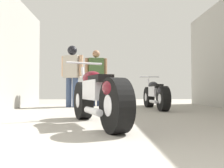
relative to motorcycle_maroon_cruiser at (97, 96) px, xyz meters
name	(u,v)px	position (x,y,z in m)	size (l,w,h in m)	color
ground_plane	(128,117)	(0.53, 0.95, -0.40)	(18.02, 18.02, 0.00)	#9E998E
motorcycle_maroon_cruiser	(97,96)	(0.00, 0.00, 0.00)	(0.92, 1.94, 0.93)	black
motorcycle_black_naked	(156,95)	(1.41, 2.70, -0.02)	(0.56, 1.90, 0.89)	black
mechanic_in_blue	(96,74)	(-0.16, 4.00, 0.59)	(0.70, 0.30, 1.74)	#2D3851
mechanic_with_helmet	(72,70)	(-0.83, 3.51, 0.67)	(0.69, 0.41, 1.78)	#384766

